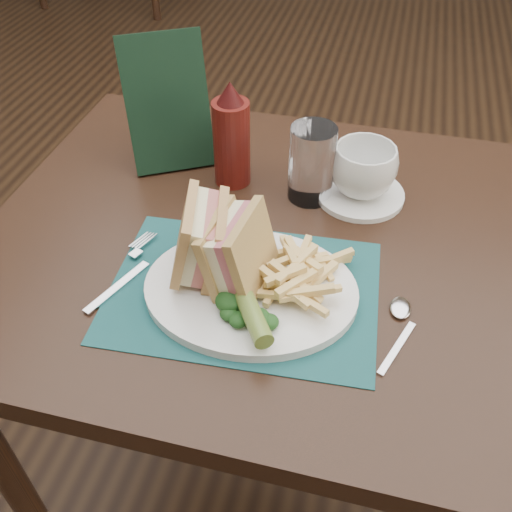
# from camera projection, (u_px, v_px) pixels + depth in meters

# --- Properties ---
(floor) EXTENTS (7.00, 7.00, 0.00)m
(floor) POSITION_uv_depth(u_px,v_px,m) (301.00, 316.00, 1.77)
(floor) COLOR black
(floor) RESTS_ON ground
(table_main) EXTENTS (0.90, 0.75, 0.75)m
(table_main) POSITION_uv_depth(u_px,v_px,m) (265.00, 375.00, 1.16)
(table_main) COLOR black
(table_main) RESTS_ON ground
(placemat) EXTENTS (0.39, 0.29, 0.00)m
(placemat) POSITION_uv_depth(u_px,v_px,m) (244.00, 290.00, 0.81)
(placemat) COLOR #184B4D
(placemat) RESTS_ON table_main
(plate) EXTENTS (0.32, 0.27, 0.01)m
(plate) POSITION_uv_depth(u_px,v_px,m) (251.00, 290.00, 0.80)
(plate) COLOR white
(plate) RESTS_ON placemat
(sandwich_half_a) EXTENTS (0.10, 0.13, 0.11)m
(sandwich_half_a) POSITION_uv_depth(u_px,v_px,m) (185.00, 237.00, 0.78)
(sandwich_half_a) COLOR tan
(sandwich_half_a) RESTS_ON plate
(sandwich_half_b) EXTENTS (0.09, 0.12, 0.11)m
(sandwich_half_b) POSITION_uv_depth(u_px,v_px,m) (224.00, 246.00, 0.77)
(sandwich_half_b) COLOR tan
(sandwich_half_b) RESTS_ON plate
(kale_garnish) EXTENTS (0.11, 0.08, 0.03)m
(kale_garnish) POSITION_uv_depth(u_px,v_px,m) (246.00, 309.00, 0.74)
(kale_garnish) COLOR #133613
(kale_garnish) RESTS_ON plate
(pickle_spear) EXTENTS (0.09, 0.12, 0.03)m
(pickle_spear) POSITION_uv_depth(u_px,v_px,m) (249.00, 308.00, 0.73)
(pickle_spear) COLOR #5B762D
(pickle_spear) RESTS_ON plate
(fries_pile) EXTENTS (0.18, 0.20, 0.05)m
(fries_pile) POSITION_uv_depth(u_px,v_px,m) (302.00, 273.00, 0.78)
(fries_pile) COLOR #F6D07B
(fries_pile) RESTS_ON plate
(fork) EXTENTS (0.09, 0.17, 0.01)m
(fork) POSITION_uv_depth(u_px,v_px,m) (125.00, 270.00, 0.83)
(fork) COLOR silver
(fork) RESTS_ON placemat
(spoon) EXTENTS (0.08, 0.15, 0.01)m
(spoon) POSITION_uv_depth(u_px,v_px,m) (398.00, 332.00, 0.75)
(spoon) COLOR silver
(spoon) RESTS_ON table_main
(saucer) EXTENTS (0.17, 0.17, 0.01)m
(saucer) POSITION_uv_depth(u_px,v_px,m) (360.00, 194.00, 0.97)
(saucer) COLOR white
(saucer) RESTS_ON table_main
(coffee_cup) EXTENTS (0.14, 0.14, 0.09)m
(coffee_cup) POSITION_uv_depth(u_px,v_px,m) (363.00, 170.00, 0.94)
(coffee_cup) COLOR white
(coffee_cup) RESTS_ON saucer
(drinking_glass) EXTENTS (0.08, 0.08, 0.13)m
(drinking_glass) POSITION_uv_depth(u_px,v_px,m) (312.00, 164.00, 0.93)
(drinking_glass) COLOR white
(drinking_glass) RESTS_ON table_main
(ketchup_bottle) EXTENTS (0.08, 0.08, 0.19)m
(ketchup_bottle) POSITION_uv_depth(u_px,v_px,m) (231.00, 134.00, 0.94)
(ketchup_bottle) COLOR #4F120D
(ketchup_bottle) RESTS_ON table_main
(check_presenter) EXTENTS (0.17, 0.15, 0.23)m
(check_presenter) POSITION_uv_depth(u_px,v_px,m) (167.00, 104.00, 0.98)
(check_presenter) COLOR black
(check_presenter) RESTS_ON table_main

